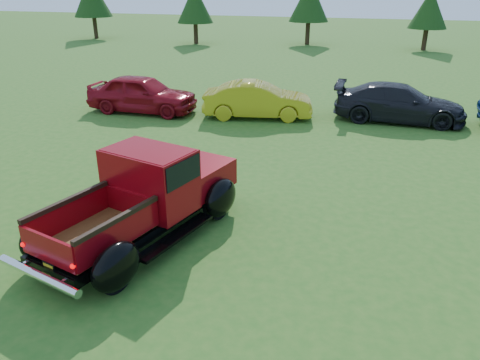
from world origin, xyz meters
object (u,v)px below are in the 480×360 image
at_px(tree_mid_left, 309,1).
at_px(pickup_truck, 152,193).
at_px(show_car_red, 142,94).
at_px(tree_mid_right, 429,9).
at_px(show_car_grey, 399,103).
at_px(show_car_yellow, 258,100).
at_px(tree_west, 195,4).

bearing_deg(tree_mid_left, pickup_truck, -87.95).
relative_size(tree_mid_left, show_car_red, 1.13).
bearing_deg(tree_mid_right, show_car_grey, -96.94).
xyz_separation_m(pickup_truck, show_car_grey, (5.36, 10.29, -0.18)).
height_order(tree_mid_right, show_car_yellow, tree_mid_right).
relative_size(tree_west, pickup_truck, 0.86).
height_order(tree_west, show_car_yellow, tree_west).
relative_size(pickup_truck, show_car_grey, 1.10).
bearing_deg(tree_west, show_car_yellow, -63.53).
xyz_separation_m(tree_mid_right, show_car_red, (-12.50, -21.94, -2.22)).
xyz_separation_m(tree_west, show_car_red, (5.50, -20.94, -2.36)).
bearing_deg(show_car_grey, tree_mid_left, 18.66).
distance_m(tree_west, show_car_yellow, 23.03).
bearing_deg(show_car_grey, show_car_yellow, 102.22).
height_order(tree_west, show_car_red, tree_west).
bearing_deg(tree_mid_left, tree_west, -167.47).
bearing_deg(show_car_yellow, show_car_grey, -90.27).
bearing_deg(tree_mid_right, tree_mid_left, 173.66).
height_order(pickup_truck, show_car_grey, pickup_truck).
distance_m(pickup_truck, show_car_grey, 11.60).
bearing_deg(pickup_truck, show_car_red, 133.66).
height_order(pickup_truck, show_car_red, pickup_truck).
relative_size(tree_mid_right, pickup_truck, 0.83).
relative_size(tree_west, show_car_red, 1.04).
distance_m(tree_west, show_car_grey, 25.06).
bearing_deg(tree_mid_right, show_car_yellow, -109.91).
height_order(tree_mid_left, show_car_grey, tree_mid_left).
xyz_separation_m(tree_west, pickup_truck, (10.14, -29.83, -2.23)).
height_order(show_car_yellow, show_car_grey, show_car_grey).
distance_m(pickup_truck, show_car_red, 10.02).
relative_size(pickup_truck, show_car_yellow, 1.27).
xyz_separation_m(show_car_red, show_car_yellow, (4.71, 0.43, -0.06)).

